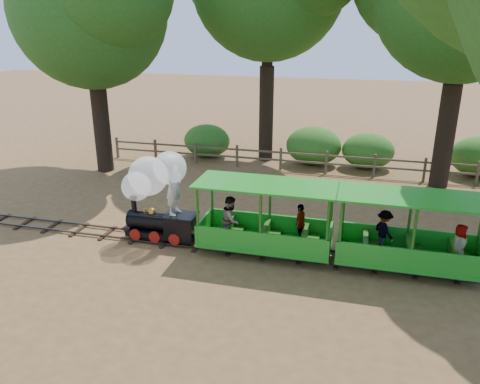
% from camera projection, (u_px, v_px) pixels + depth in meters
% --- Properties ---
extents(ground, '(90.00, 90.00, 0.00)m').
position_uv_depth(ground, '(265.00, 253.00, 13.31)').
color(ground, olive).
rests_on(ground, ground).
extents(track, '(22.00, 1.00, 0.10)m').
position_uv_depth(track, '(265.00, 251.00, 13.28)').
color(track, '#3F3D3A').
rests_on(track, ground).
extents(locomotive, '(2.44, 1.15, 2.81)m').
position_uv_depth(locomotive, '(156.00, 189.00, 13.62)').
color(locomotive, black).
rests_on(locomotive, ground).
extents(carriage_front, '(3.84, 1.57, 1.99)m').
position_uv_depth(carriage_front, '(262.00, 227.00, 13.02)').
color(carriage_front, green).
rests_on(carriage_front, track).
extents(carriage_rear, '(3.84, 1.57, 1.99)m').
position_uv_depth(carriage_rear, '(410.00, 242.00, 12.15)').
color(carriage_rear, green).
rests_on(carriage_rear, track).
extents(oak_nw, '(7.74, 6.81, 9.74)m').
position_uv_depth(oak_nw, '(89.00, 2.00, 18.51)').
color(oak_nw, '#2D2116').
rests_on(oak_nw, ground).
extents(fence, '(18.10, 0.10, 1.00)m').
position_uv_depth(fence, '(303.00, 159.00, 20.38)').
color(fence, brown).
rests_on(fence, ground).
extents(shrub_west, '(2.27, 1.75, 1.57)m').
position_uv_depth(shrub_west, '(207.00, 141.00, 22.66)').
color(shrub_west, '#2D6B1E').
rests_on(shrub_west, ground).
extents(shrub_mid_w, '(2.52, 1.94, 1.74)m').
position_uv_depth(shrub_mid_w, '(314.00, 146.00, 21.39)').
color(shrub_mid_w, '#2D6B1E').
rests_on(shrub_mid_w, ground).
extents(shrub_mid_e, '(2.30, 1.77, 1.59)m').
position_uv_depth(shrub_mid_e, '(368.00, 151.00, 20.83)').
color(shrub_mid_e, '#2D6B1E').
rests_on(shrub_mid_e, ground).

